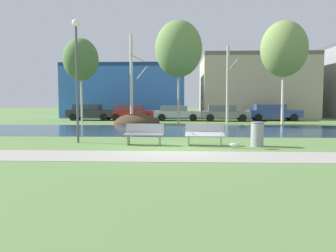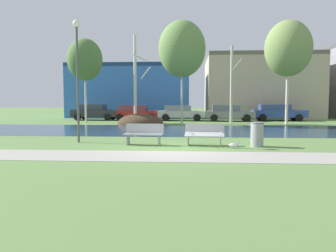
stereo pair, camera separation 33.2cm
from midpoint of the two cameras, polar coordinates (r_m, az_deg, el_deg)
ground_plane at (r=22.92m, az=2.50°, el=-0.29°), size 120.00×120.00×0.00m
paved_path_strip at (r=11.28m, az=1.10°, el=-5.08°), size 60.00×2.19×0.01m
river_band at (r=21.09m, az=2.38°, el=-0.68°), size 80.00×8.03×0.01m
soil_mound at (r=26.56m, az=-4.27°, el=0.34°), size 3.58×3.56×1.62m
bench_left at (r=14.13m, az=-3.39°, el=-1.26°), size 1.63×0.66×0.87m
bench_right at (r=14.04m, az=6.79°, el=-1.32°), size 1.63×0.66×0.87m
trash_bin at (r=14.07m, az=15.31°, el=-1.29°), size 0.53×0.53×0.98m
seagull at (r=13.44m, az=11.72°, el=-3.10°), size 0.45×0.17×0.26m
streetlamp at (r=15.43m, az=-14.34°, el=10.48°), size 0.32×0.32×5.29m
birch_far_left at (r=28.80m, az=-13.40°, el=10.73°), size 2.82×2.82×6.81m
birch_left at (r=28.06m, az=-5.10°, el=7.96°), size 1.46×2.39×7.15m
birch_center_left at (r=26.40m, az=2.72°, el=12.76°), size 3.56×3.56×7.86m
birch_center at (r=27.92m, az=10.96°, el=6.90°), size 1.15×1.84×6.15m
birch_center_right at (r=27.83m, az=19.79°, el=12.08°), size 3.51×3.51×7.83m
parked_van_nearest_dark at (r=32.41m, az=-11.85°, el=2.36°), size 4.29×2.17×1.46m
parked_sedan_second_red at (r=31.51m, az=-5.04°, el=2.32°), size 4.38×2.09×1.40m
parked_hatch_third_silver at (r=30.82m, az=2.46°, el=2.26°), size 4.24×2.08×1.36m
parked_wagon_fourth_grey at (r=30.62m, az=10.37°, el=2.22°), size 4.26×2.20×1.42m
parked_suv_fifth_blue at (r=32.24m, az=18.11°, el=2.23°), size 4.72×2.16×1.47m
building_blue_store at (r=38.22m, az=-5.98°, el=5.82°), size 12.87×6.41×5.70m
building_beige_block at (r=38.80m, az=15.12°, el=6.32°), size 11.31×9.54×6.57m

